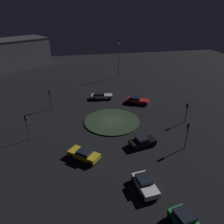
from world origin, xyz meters
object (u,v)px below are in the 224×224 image
object	(u,v)px
traffic_light_south	(187,109)
traffic_light_northeast	(50,96)
car_white	(145,184)
traffic_light_southwest	(187,130)
car_yellow	(84,154)
traffic_light_north	(26,122)
streetlamp_east	(118,57)
car_silver	(101,96)
car_green	(186,222)
car_red	(137,100)
car_black	(142,141)

from	to	relation	value
traffic_light_south	traffic_light_northeast	xyz separation A→B (m)	(10.52, 23.52, 0.16)
car_white	traffic_light_southwest	size ratio (longest dim) A/B	0.97
car_yellow	car_white	distance (m)	9.40
traffic_light_northeast	traffic_light_north	xyz separation A→B (m)	(-10.68, 2.98, 0.19)
traffic_light_southwest	streetlamp_east	world-z (taller)	streetlamp_east
traffic_light_north	car_white	bearing A→B (deg)	-55.43
car_silver	car_green	bearing A→B (deg)	-76.37
car_yellow	traffic_light_north	size ratio (longest dim) A/B	1.04
traffic_light_north	traffic_light_southwest	bearing A→B (deg)	-29.34
car_white	car_silver	size ratio (longest dim) A/B	0.85
car_green	traffic_light_south	distance (m)	21.63
streetlamp_east	car_red	bearing A→B (deg)	179.88
car_red	car_white	bearing A→B (deg)	-73.05
traffic_light_south	traffic_light_southwest	world-z (taller)	traffic_light_southwest
car_red	traffic_light_north	distance (m)	23.16
car_green	traffic_light_north	xyz separation A→B (m)	(18.92, 16.50, 2.24)
car_black	traffic_light_northeast	world-z (taller)	traffic_light_northeast
traffic_light_south	traffic_light_southwest	xyz separation A→B (m)	(-7.11, 3.76, 0.29)
car_white	traffic_light_southwest	world-z (taller)	traffic_light_southwest
car_yellow	car_red	world-z (taller)	car_red
car_green	car_red	size ratio (longest dim) A/B	0.84
car_green	traffic_light_south	xyz separation A→B (m)	(19.09, -10.00, 1.89)
car_red	traffic_light_northeast	size ratio (longest dim) A/B	1.22
car_silver	traffic_light_south	xyz separation A→B (m)	(-13.72, -12.84, 1.99)
car_yellow	streetlamp_east	xyz separation A→B (m)	(34.68, -12.77, 5.05)
car_black	car_red	xyz separation A→B (m)	(15.11, -3.96, 0.01)
car_black	streetlamp_east	bearing A→B (deg)	-108.20
car_green	streetlamp_east	bearing A→B (deg)	163.43
car_white	car_green	bearing A→B (deg)	14.84
traffic_light_northeast	streetlamp_east	world-z (taller)	streetlamp_east
car_black	traffic_light_north	bearing A→B (deg)	-28.24
car_yellow	car_white	bearing A→B (deg)	174.05
traffic_light_south	traffic_light_north	size ratio (longest dim) A/B	0.88
car_yellow	streetlamp_east	bearing A→B (deg)	-68.32
car_black	streetlamp_east	distance (m)	33.96
car_yellow	traffic_light_southwest	xyz separation A→B (m)	(-0.51, -14.72, 2.28)
traffic_light_north	traffic_light_southwest	size ratio (longest dim) A/B	1.02
traffic_light_southwest	streetlamp_east	xyz separation A→B (m)	(35.20, 1.95, 2.77)
traffic_light_north	car_green	bearing A→B (deg)	-61.26
car_yellow	traffic_light_south	world-z (taller)	traffic_light_south
car_yellow	car_red	distance (m)	20.81
car_black	car_white	distance (m)	8.67
car_silver	car_red	bearing A→B (deg)	-19.90
car_black	car_silver	distance (m)	19.24
traffic_light_northeast	traffic_light_north	bearing A→B (deg)	-70.42
car_black	car_green	size ratio (longest dim) A/B	1.03
car_black	traffic_light_northeast	xyz separation A→B (m)	(15.77, 13.82, 2.12)
car_white	traffic_light_southwest	distance (m)	10.84
car_green	traffic_light_northeast	size ratio (longest dim) A/B	1.02
car_green	car_red	world-z (taller)	car_green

